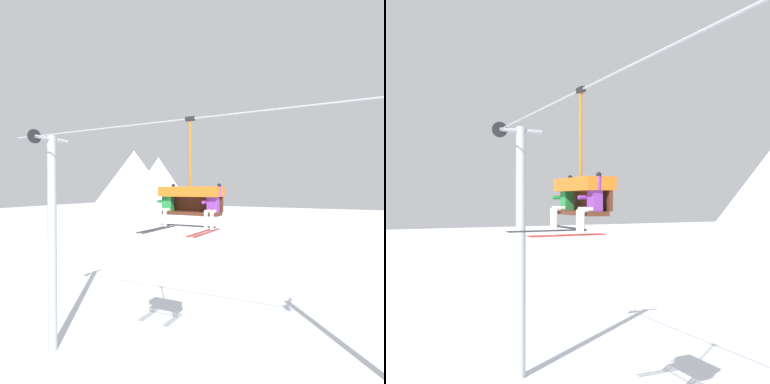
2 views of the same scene
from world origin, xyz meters
The scene contains 5 objects.
lift_tower_near centered at (-6.96, -0.02, 4.80)m, with size 0.36×1.88×9.27m.
lift_cable centered at (0.72, -0.80, 8.99)m, with size 17.36×0.05×0.05m.
chairlift_chair centered at (-0.06, -0.73, 6.70)m, with size 1.92×0.74×3.23m.
skier_green centered at (-0.81, -0.94, 6.40)m, with size 0.48×1.70×1.34m.
skier_purple centered at (0.69, -0.94, 6.40)m, with size 0.48×1.70×1.34m.
Camera 2 is at (9.88, -5.45, 6.48)m, focal length 45.00 mm.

